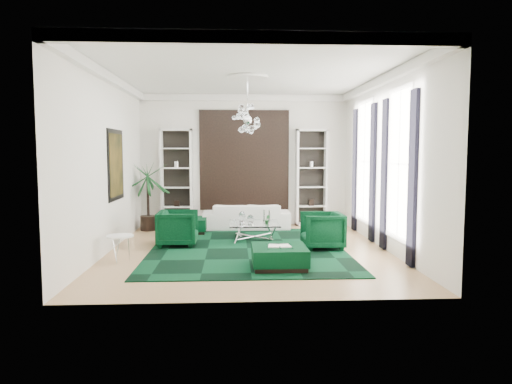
{
  "coord_description": "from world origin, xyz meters",
  "views": [
    {
      "loc": [
        -0.34,
        -9.86,
        2.14
      ],
      "look_at": [
        0.19,
        0.5,
        1.23
      ],
      "focal_mm": 32.0,
      "sensor_mm": 36.0,
      "label": 1
    }
  ],
  "objects": [
    {
      "name": "wall_front",
      "position": [
        0.0,
        -3.51,
        1.9
      ],
      "size": [
        6.0,
        0.02,
        3.8
      ],
      "primitive_type": "cube",
      "color": "silver",
      "rests_on": "ground"
    },
    {
      "name": "crown_molding",
      "position": [
        0.0,
        0.0,
        3.7
      ],
      "size": [
        6.0,
        7.0,
        0.18
      ],
      "primitive_type": null,
      "color": "white",
      "rests_on": "ceiling"
    },
    {
      "name": "ottoman_side",
      "position": [
        -1.49,
        2.15,
        0.2
      ],
      "size": [
        0.9,
        0.9,
        0.4
      ],
      "primitive_type": "cube",
      "color": "black",
      "rests_on": "floor"
    },
    {
      "name": "ceiling_medallion",
      "position": [
        0.0,
        0.3,
        3.77
      ],
      "size": [
        0.9,
        0.9,
        0.05
      ],
      "primitive_type": "cylinder",
      "color": "white",
      "rests_on": "ceiling"
    },
    {
      "name": "painting",
      "position": [
        -2.97,
        0.6,
        1.85
      ],
      "size": [
        0.04,
        1.3,
        1.6
      ],
      "primitive_type": "cube",
      "color": "black",
      "rests_on": "wall_left"
    },
    {
      "name": "side_table",
      "position": [
        -2.55,
        -0.92,
        0.25
      ],
      "size": [
        0.52,
        0.52,
        0.5
      ],
      "primitive_type": "cylinder",
      "color": "white",
      "rests_on": "floor"
    },
    {
      "name": "wall_left",
      "position": [
        -3.01,
        0.0,
        1.9
      ],
      "size": [
        0.02,
        7.0,
        3.8
      ],
      "primitive_type": "cube",
      "color": "silver",
      "rests_on": "ground"
    },
    {
      "name": "curtain_far_a",
      "position": [
        2.96,
        0.72,
        1.65
      ],
      "size": [
        0.07,
        0.3,
        3.25
      ],
      "primitive_type": "cube",
      "color": "black",
      "rests_on": "floor"
    },
    {
      "name": "armchair_right",
      "position": [
        1.64,
        0.04,
        0.41
      ],
      "size": [
        0.89,
        0.87,
        0.81
      ],
      "primitive_type": "imported",
      "rotation": [
        0.0,
        0.0,
        -1.57
      ],
      "color": "black",
      "rests_on": "floor"
    },
    {
      "name": "floor",
      "position": [
        0.0,
        0.0,
        -0.01
      ],
      "size": [
        6.0,
        7.0,
        0.02
      ],
      "primitive_type": "cube",
      "color": "tan",
      "rests_on": "ground"
    },
    {
      "name": "curtain_far_b",
      "position": [
        2.96,
        2.28,
        1.65
      ],
      "size": [
        0.07,
        0.3,
        3.25
      ],
      "primitive_type": "cube",
      "color": "black",
      "rests_on": "floor"
    },
    {
      "name": "wall_right",
      "position": [
        3.01,
        0.0,
        1.9
      ],
      "size": [
        0.02,
        7.0,
        3.8
      ],
      "primitive_type": "cube",
      "color": "silver",
      "rests_on": "ground"
    },
    {
      "name": "sofa",
      "position": [
        0.04,
        2.75,
        0.35
      ],
      "size": [
        2.39,
        0.94,
        0.7
      ],
      "primitive_type": "imported",
      "rotation": [
        0.0,
        0.0,
        3.14
      ],
      "color": "silver",
      "rests_on": "floor"
    },
    {
      "name": "curtain_near_b",
      "position": [
        2.96,
        -0.12,
        1.65
      ],
      "size": [
        0.07,
        0.3,
        3.25
      ],
      "primitive_type": "cube",
      "color": "black",
      "rests_on": "floor"
    },
    {
      "name": "palm",
      "position": [
        -2.65,
        2.63,
        1.2
      ],
      "size": [
        1.5,
        1.5,
        2.4
      ],
      "primitive_type": null,
      "color": "#13471D",
      "rests_on": "floor"
    },
    {
      "name": "book",
      "position": [
        0.51,
        -1.59,
        0.42
      ],
      "size": [
        0.42,
        0.28,
        0.03
      ],
      "primitive_type": "cube",
      "color": "white",
      "rests_on": "ottoman_front"
    },
    {
      "name": "tapestry",
      "position": [
        0.0,
        3.46,
        1.9
      ],
      "size": [
        2.5,
        0.06,
        2.8
      ],
      "primitive_type": "cube",
      "color": "black",
      "rests_on": "wall_back"
    },
    {
      "name": "table_plant",
      "position": [
        0.48,
        0.88,
        0.53
      ],
      "size": [
        0.13,
        0.11,
        0.24
      ],
      "primitive_type": "imported",
      "color": "#13471D",
      "rests_on": "coffee_table"
    },
    {
      "name": "rug",
      "position": [
        -0.03,
        0.07,
        0.01
      ],
      "size": [
        4.2,
        5.0,
        0.02
      ],
      "primitive_type": "cube",
      "color": "black",
      "rests_on": "floor"
    },
    {
      "name": "chandelier",
      "position": [
        -0.0,
        0.47,
        2.85
      ],
      "size": [
        0.8,
        0.8,
        0.72
      ],
      "primitive_type": null,
      "color": "white",
      "rests_on": "ceiling"
    },
    {
      "name": "shelving_right",
      "position": [
        1.95,
        3.31,
        1.4
      ],
      "size": [
        0.9,
        0.38,
        2.8
      ],
      "primitive_type": null,
      "color": "white",
      "rests_on": "floor"
    },
    {
      "name": "window_near",
      "position": [
        2.99,
        -0.9,
        1.9
      ],
      "size": [
        0.03,
        1.1,
        2.9
      ],
      "primitive_type": "cube",
      "color": "white",
      "rests_on": "wall_right"
    },
    {
      "name": "armchair_left",
      "position": [
        -1.6,
        0.5,
        0.41
      ],
      "size": [
        0.89,
        0.87,
        0.81
      ],
      "primitive_type": "imported",
      "rotation": [
        0.0,
        0.0,
        1.57
      ],
      "color": "black",
      "rests_on": "floor"
    },
    {
      "name": "curtain_near_a",
      "position": [
        2.96,
        -1.68,
        1.65
      ],
      "size": [
        0.07,
        0.3,
        3.25
      ],
      "primitive_type": "cube",
      "color": "black",
      "rests_on": "floor"
    },
    {
      "name": "coffee_table",
      "position": [
        0.18,
        1.13,
        0.21
      ],
      "size": [
        1.2,
        1.2,
        0.41
      ],
      "primitive_type": null,
      "color": "white",
      "rests_on": "floor"
    },
    {
      "name": "shelving_left",
      "position": [
        -1.95,
        3.31,
        1.4
      ],
      "size": [
        0.9,
        0.38,
        2.8
      ],
      "primitive_type": null,
      "color": "white",
      "rests_on": "floor"
    },
    {
      "name": "ceiling",
      "position": [
        0.0,
        0.0,
        3.81
      ],
      "size": [
        6.0,
        7.0,
        0.02
      ],
      "primitive_type": "cube",
      "color": "white",
      "rests_on": "ground"
    },
    {
      "name": "ottoman_front",
      "position": [
        0.51,
        -1.59,
        0.2
      ],
      "size": [
        1.0,
        1.0,
        0.4
      ],
      "primitive_type": "cube",
      "color": "black",
      "rests_on": "floor"
    },
    {
      "name": "wall_back",
      "position": [
        0.0,
        3.51,
        1.9
      ],
      "size": [
        6.0,
        0.02,
        3.8
      ],
      "primitive_type": "cube",
      "color": "silver",
      "rests_on": "ground"
    },
    {
      "name": "window_far",
      "position": [
        2.99,
        1.5,
        1.9
      ],
      "size": [
        0.03,
        1.1,
        2.9
      ],
      "primitive_type": "cube",
      "color": "white",
      "rests_on": "wall_right"
    }
  ]
}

